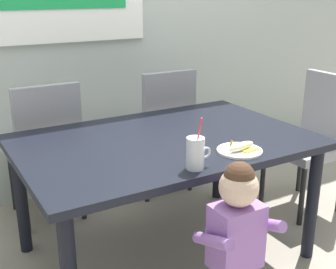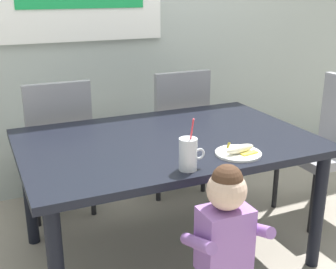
{
  "view_description": "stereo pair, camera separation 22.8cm",
  "coord_description": "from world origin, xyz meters",
  "px_view_note": "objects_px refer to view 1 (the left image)",
  "views": [
    {
      "loc": [
        -1.13,
        -1.98,
        1.52
      ],
      "look_at": [
        -0.04,
        -0.11,
        0.79
      ],
      "focal_mm": 46.8,
      "sensor_mm": 36.0,
      "label": 1
    },
    {
      "loc": [
        -0.93,
        -2.08,
        1.52
      ],
      "look_at": [
        -0.04,
        -0.11,
        0.79
      ],
      "focal_mm": 46.8,
      "sensor_mm": 36.0,
      "label": 2
    }
  ],
  "objects_px": {
    "peeled_banana": "(242,146)",
    "dining_chair_left": "(46,145)",
    "snack_plate": "(239,151)",
    "dining_chair_far": "(314,134)",
    "milk_cup": "(196,155)",
    "dining_table": "(165,152)",
    "toddler_standing": "(237,229)",
    "dining_chair_right": "(162,125)"
  },
  "relations": [
    {
      "from": "peeled_banana",
      "to": "dining_chair_left",
      "type": "bearing_deg",
      "value": 121.66
    },
    {
      "from": "dining_chair_left",
      "to": "snack_plate",
      "type": "bearing_deg",
      "value": 121.77
    },
    {
      "from": "toddler_standing",
      "to": "peeled_banana",
      "type": "bearing_deg",
      "value": 49.38
    },
    {
      "from": "toddler_standing",
      "to": "milk_cup",
      "type": "height_order",
      "value": "milk_cup"
    },
    {
      "from": "dining_table",
      "to": "milk_cup",
      "type": "height_order",
      "value": "milk_cup"
    },
    {
      "from": "dining_chair_left",
      "to": "snack_plate",
      "type": "xyz_separation_m",
      "value": [
        0.69,
        -1.12,
        0.19
      ]
    },
    {
      "from": "dining_chair_far",
      "to": "peeled_banana",
      "type": "height_order",
      "value": "dining_chair_far"
    },
    {
      "from": "dining_table",
      "to": "snack_plate",
      "type": "distance_m",
      "value": 0.44
    },
    {
      "from": "dining_table",
      "to": "milk_cup",
      "type": "relative_size",
      "value": 6.36
    },
    {
      "from": "dining_chair_right",
      "to": "milk_cup",
      "type": "bearing_deg",
      "value": 67.39
    },
    {
      "from": "toddler_standing",
      "to": "snack_plate",
      "type": "xyz_separation_m",
      "value": [
        0.26,
        0.32,
        0.21
      ]
    },
    {
      "from": "dining_chair_far",
      "to": "snack_plate",
      "type": "relative_size",
      "value": 4.17
    },
    {
      "from": "milk_cup",
      "to": "snack_plate",
      "type": "height_order",
      "value": "milk_cup"
    },
    {
      "from": "dining_chair_left",
      "to": "milk_cup",
      "type": "relative_size",
      "value": 3.84
    },
    {
      "from": "dining_table",
      "to": "toddler_standing",
      "type": "bearing_deg",
      "value": -92.93
    },
    {
      "from": "dining_chair_far",
      "to": "snack_plate",
      "type": "distance_m",
      "value": 1.09
    },
    {
      "from": "peeled_banana",
      "to": "snack_plate",
      "type": "bearing_deg",
      "value": 109.3
    },
    {
      "from": "dining_chair_right",
      "to": "peeled_banana",
      "type": "bearing_deg",
      "value": 80.94
    },
    {
      "from": "dining_table",
      "to": "peeled_banana",
      "type": "distance_m",
      "value": 0.46
    },
    {
      "from": "dining_chair_left",
      "to": "dining_chair_far",
      "type": "relative_size",
      "value": 1.0
    },
    {
      "from": "dining_chair_left",
      "to": "toddler_standing",
      "type": "xyz_separation_m",
      "value": [
        0.43,
        -1.43,
        -0.02
      ]
    },
    {
      "from": "milk_cup",
      "to": "snack_plate",
      "type": "xyz_separation_m",
      "value": [
        0.31,
        0.07,
        -0.06
      ]
    },
    {
      "from": "dining_chair_far",
      "to": "toddler_standing",
      "type": "distance_m",
      "value": 1.44
    },
    {
      "from": "dining_chair_right",
      "to": "dining_chair_far",
      "type": "bearing_deg",
      "value": 137.81
    },
    {
      "from": "dining_table",
      "to": "dining_chair_far",
      "type": "bearing_deg",
      "value": 1.01
    },
    {
      "from": "toddler_standing",
      "to": "dining_chair_left",
      "type": "bearing_deg",
      "value": 106.85
    },
    {
      "from": "toddler_standing",
      "to": "snack_plate",
      "type": "bearing_deg",
      "value": 50.78
    },
    {
      "from": "dining_table",
      "to": "toddler_standing",
      "type": "distance_m",
      "value": 0.7
    },
    {
      "from": "dining_chair_right",
      "to": "milk_cup",
      "type": "xyz_separation_m",
      "value": [
        -0.5,
        -1.2,
        0.26
      ]
    },
    {
      "from": "dining_chair_left",
      "to": "peeled_banana",
      "type": "bearing_deg",
      "value": 121.66
    },
    {
      "from": "dining_chair_left",
      "to": "dining_chair_right",
      "type": "bearing_deg",
      "value": -179.27
    },
    {
      "from": "dining_chair_right",
      "to": "dining_chair_far",
      "type": "distance_m",
      "value": 1.1
    },
    {
      "from": "dining_table",
      "to": "milk_cup",
      "type": "xyz_separation_m",
      "value": [
        -0.09,
        -0.44,
        0.15
      ]
    },
    {
      "from": "dining_chair_right",
      "to": "peeled_banana",
      "type": "height_order",
      "value": "dining_chair_right"
    },
    {
      "from": "milk_cup",
      "to": "snack_plate",
      "type": "relative_size",
      "value": 1.09
    },
    {
      "from": "peeled_banana",
      "to": "toddler_standing",
      "type": "bearing_deg",
      "value": -130.62
    },
    {
      "from": "dining_chair_left",
      "to": "dining_table",
      "type": "bearing_deg",
      "value": 122.14
    },
    {
      "from": "dining_chair_far",
      "to": "peeled_banana",
      "type": "xyz_separation_m",
      "value": [
        -1.0,
        -0.4,
        0.22
      ]
    },
    {
      "from": "dining_chair_left",
      "to": "dining_chair_far",
      "type": "distance_m",
      "value": 1.84
    },
    {
      "from": "dining_chair_left",
      "to": "dining_chair_far",
      "type": "bearing_deg",
      "value": 156.77
    },
    {
      "from": "dining_table",
      "to": "dining_chair_left",
      "type": "relative_size",
      "value": 1.66
    },
    {
      "from": "dining_chair_far",
      "to": "milk_cup",
      "type": "bearing_deg",
      "value": -70.69
    }
  ]
}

